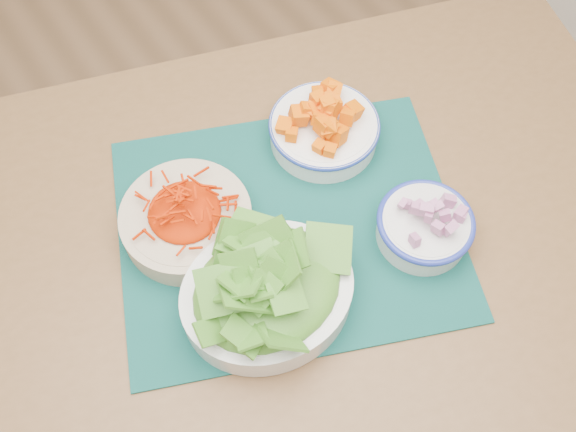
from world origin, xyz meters
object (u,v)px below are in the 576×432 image
at_px(carrot_bowl, 186,217).
at_px(onion_bowl, 425,224).
at_px(table, 295,265).
at_px(squash_bowl, 324,125).
at_px(lettuce_bowl, 267,289).
at_px(placemat, 288,227).

height_order(carrot_bowl, onion_bowl, onion_bowl).
bearing_deg(table, squash_bowl, 58.91).
height_order(squash_bowl, onion_bowl, squash_bowl).
bearing_deg(squash_bowl, carrot_bowl, -175.71).
bearing_deg(lettuce_bowl, squash_bowl, 48.27).
distance_m(carrot_bowl, onion_bowl, 0.35).
relative_size(table, placemat, 2.76).
height_order(table, squash_bowl, squash_bowl).
height_order(placemat, onion_bowl, onion_bowl).
bearing_deg(placemat, onion_bowl, -16.03).
bearing_deg(lettuce_bowl, table, 44.88).
height_order(placemat, carrot_bowl, carrot_bowl).
distance_m(carrot_bowl, squash_bowl, 0.26).
relative_size(table, carrot_bowl, 6.09).
distance_m(squash_bowl, lettuce_bowl, 0.30).
bearing_deg(carrot_bowl, onion_bowl, -36.36).
xyz_separation_m(table, lettuce_bowl, (-0.09, -0.07, 0.15)).
distance_m(table, placemat, 0.10).
bearing_deg(carrot_bowl, lettuce_bowl, -79.16).
bearing_deg(squash_bowl, table, -138.81).
relative_size(carrot_bowl, onion_bowl, 1.36).
bearing_deg(onion_bowl, carrot_bowl, 143.64).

